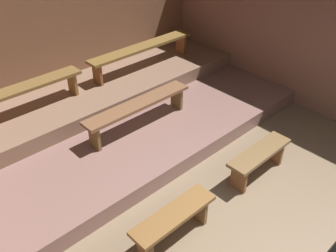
% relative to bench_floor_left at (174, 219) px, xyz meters
% --- Properties ---
extents(ground, '(6.84, 5.50, 0.08)m').
position_rel_bench_floor_left_xyz_m(ground, '(0.83, 1.40, -0.37)').
color(ground, '#7D684F').
extents(wall_back, '(6.84, 0.06, 2.50)m').
position_rel_bench_floor_left_xyz_m(wall_back, '(0.83, 3.78, 0.92)').
color(wall_back, '#8D5E42').
rests_on(wall_back, ground).
extents(wall_right, '(0.06, 5.50, 2.50)m').
position_rel_bench_floor_left_xyz_m(wall_right, '(3.88, 1.40, 0.92)').
color(wall_right, '#875E4E').
rests_on(wall_right, ground).
extents(platform_lower, '(6.04, 3.03, 0.25)m').
position_rel_bench_floor_left_xyz_m(platform_lower, '(0.83, 2.24, -0.20)').
color(platform_lower, '#86635B').
rests_on(platform_lower, ground).
extents(platform_middle, '(6.04, 1.45, 0.25)m').
position_rel_bench_floor_left_xyz_m(platform_middle, '(0.83, 3.03, 0.05)').
color(platform_middle, '#866650').
rests_on(platform_middle, platform_lower).
extents(bench_floor_left, '(1.10, 0.30, 0.43)m').
position_rel_bench_floor_left_xyz_m(bench_floor_left, '(0.00, 0.00, 0.00)').
color(bench_floor_left, brown).
rests_on(bench_floor_left, ground).
extents(bench_floor_right, '(1.10, 0.30, 0.43)m').
position_rel_bench_floor_left_xyz_m(bench_floor_right, '(1.66, 0.00, 0.00)').
color(bench_floor_right, brown).
rests_on(bench_floor_right, ground).
extents(bench_lower_center, '(1.90, 0.30, 0.43)m').
position_rel_bench_floor_left_xyz_m(bench_lower_center, '(0.99, 1.83, 0.28)').
color(bench_lower_center, brown).
rests_on(bench_lower_center, platform_lower).
extents(bench_middle_left, '(2.30, 0.30, 0.43)m').
position_rel_bench_floor_left_xyz_m(bench_middle_left, '(-0.45, 3.07, 0.54)').
color(bench_middle_left, brown).
rests_on(bench_middle_left, platform_middle).
extents(bench_middle_right, '(2.30, 0.30, 0.43)m').
position_rel_bench_floor_left_xyz_m(bench_middle_right, '(2.11, 3.07, 0.54)').
color(bench_middle_right, brown).
rests_on(bench_middle_right, platform_middle).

